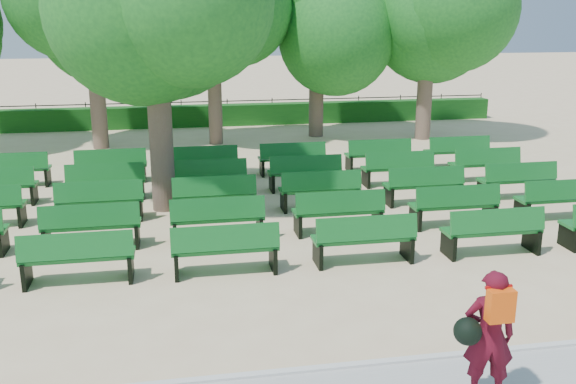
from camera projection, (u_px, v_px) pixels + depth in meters
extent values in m
plane|color=beige|center=(242.00, 229.00, 14.61)|extent=(120.00, 120.00, 0.00)
cube|color=silver|center=(294.00, 373.00, 8.67)|extent=(30.00, 0.12, 0.10)
cube|color=#165317|center=(205.00, 116.00, 27.74)|extent=(26.00, 0.70, 0.90)
cube|color=#116623|center=(267.00, 192.00, 15.75)|extent=(2.01, 0.58, 0.07)
cube|color=#116623|center=(268.00, 183.00, 15.45)|extent=(2.00, 0.18, 0.47)
cylinder|color=brown|center=(162.00, 148.00, 15.65)|extent=(0.57, 0.57, 3.12)
ellipsoid|color=#1E7022|center=(155.00, 27.00, 14.88)|extent=(4.72, 4.72, 4.25)
imported|color=#4C0A19|center=(489.00, 335.00, 7.89)|extent=(0.71, 0.56, 1.72)
cube|color=#FA550D|center=(500.00, 306.00, 7.57)|extent=(0.32, 0.16, 0.40)
sphere|color=black|center=(468.00, 331.00, 7.75)|extent=(0.34, 0.34, 0.34)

